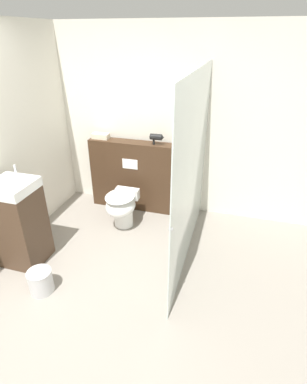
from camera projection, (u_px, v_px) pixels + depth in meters
name	position (u px, v px, depth m)	size (l,w,h in m)	color
ground_plane	(96.00, 310.00, 2.86)	(12.00, 12.00, 0.00)	gray
wall_back	(157.00, 124.00, 4.09)	(8.00, 0.06, 2.50)	silver
partition_panel	(133.00, 176.00, 4.35)	(1.25, 0.22, 1.02)	#3D2819
shower_glass	(192.00, 174.00, 3.14)	(0.04, 2.03, 2.08)	silver
toilet	(122.00, 207.00, 3.96)	(0.38, 0.55, 0.50)	white
sink_vanity	(20.00, 223.00, 3.28)	(0.45, 0.44, 1.14)	#473323
hair_drier	(157.00, 137.00, 3.95)	(0.19, 0.08, 0.15)	black
folded_towel	(101.00, 136.00, 4.22)	(0.24, 0.13, 0.07)	beige
waste_bin	(41.00, 281.00, 3.02)	(0.24, 0.24, 0.25)	silver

